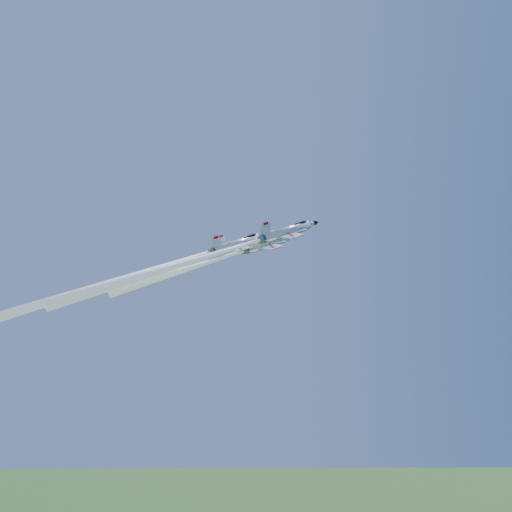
{
  "coord_description": "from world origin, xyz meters",
  "views": [
    {
      "loc": [
        -2.81,
        -117.52,
        48.01
      ],
      "look_at": [
        0.0,
        0.0,
        77.05
      ],
      "focal_mm": 40.0,
      "sensor_mm": 36.0,
      "label": 1
    }
  ],
  "objects_px": {
    "jet_lead": "(219,259)",
    "jet_left": "(156,268)",
    "jet_slot": "(149,271)",
    "jet_right": "(211,255)"
  },
  "relations": [
    {
      "from": "jet_left",
      "to": "jet_slot",
      "type": "bearing_deg",
      "value": -39.79
    },
    {
      "from": "jet_slot",
      "to": "jet_lead",
      "type": "bearing_deg",
      "value": 91.27
    },
    {
      "from": "jet_lead",
      "to": "jet_left",
      "type": "height_order",
      "value": "jet_left"
    },
    {
      "from": "jet_lead",
      "to": "jet_left",
      "type": "bearing_deg",
      "value": -112.99
    },
    {
      "from": "jet_left",
      "to": "jet_right",
      "type": "xyz_separation_m",
      "value": [
        11.57,
        -9.94,
        0.31
      ]
    },
    {
      "from": "jet_lead",
      "to": "jet_right",
      "type": "relative_size",
      "value": 0.74
    },
    {
      "from": "jet_left",
      "to": "jet_slot",
      "type": "height_order",
      "value": "jet_left"
    },
    {
      "from": "jet_right",
      "to": "jet_lead",
      "type": "bearing_deg",
      "value": 137.34
    },
    {
      "from": "jet_slot",
      "to": "jet_right",
      "type": "bearing_deg",
      "value": 37.94
    },
    {
      "from": "jet_lead",
      "to": "jet_right",
      "type": "bearing_deg",
      "value": -42.66
    }
  ]
}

